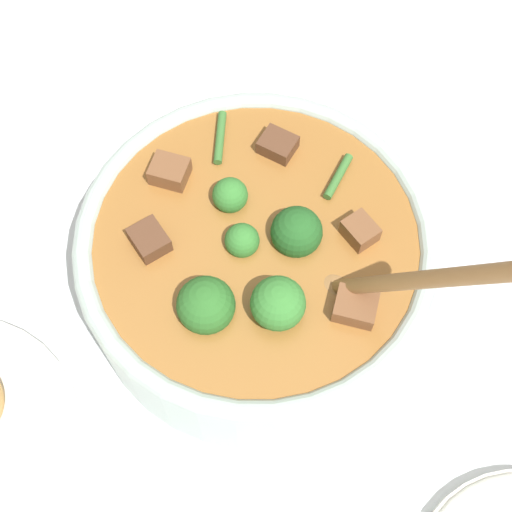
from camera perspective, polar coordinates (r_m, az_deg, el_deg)
ground_plane at (r=0.63m, az=0.00°, el=-2.58°), size 4.00×4.00×0.00m
stew_bowl at (r=0.58m, az=0.02°, el=-0.38°), size 0.32×0.28×0.24m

